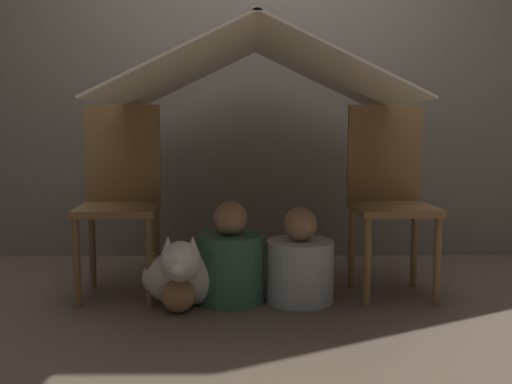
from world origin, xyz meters
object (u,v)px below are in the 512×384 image
(person_front, at_px, (231,263))
(person_second, at_px, (300,265))
(chair_left, at_px, (120,191))
(dog, at_px, (184,273))
(chair_right, at_px, (389,191))

(person_front, distance_m, person_second, 0.35)
(chair_left, xyz_separation_m, person_front, (0.59, -0.16, -0.35))
(person_front, relative_size, person_second, 1.07)
(person_front, xyz_separation_m, dog, (-0.23, -0.10, -0.03))
(chair_left, relative_size, chair_right, 1.00)
(chair_left, bearing_deg, chair_right, -3.32)
(chair_left, xyz_separation_m, dog, (0.36, -0.26, -0.37))
(chair_right, bearing_deg, person_second, -164.12)
(chair_right, bearing_deg, person_front, -171.28)
(dog, bearing_deg, chair_right, 13.95)
(chair_left, relative_size, person_second, 2.08)
(chair_left, height_order, chair_right, same)
(chair_right, distance_m, dog, 1.16)
(person_second, relative_size, dog, 1.13)
(chair_right, relative_size, person_second, 2.08)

